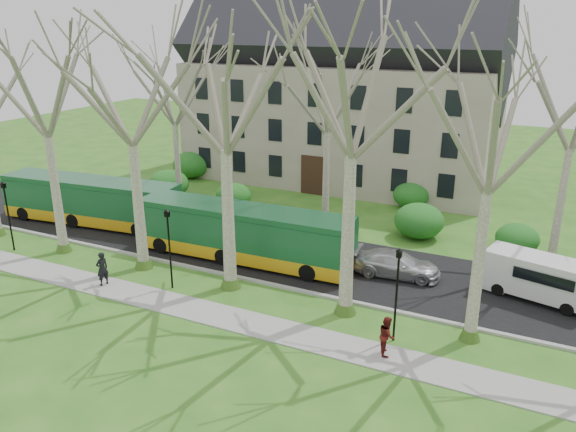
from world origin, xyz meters
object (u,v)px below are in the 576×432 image
object	(u,v)px
pedestrian_a	(102,269)
bus_lead	(91,201)
bus_follow	(243,233)
sedan	(396,264)
pedestrian_b	(387,335)
van_a	(539,278)

from	to	relation	value
pedestrian_a	bus_lead	bearing A→B (deg)	-117.32
bus_follow	sedan	bearing A→B (deg)	8.82
bus_follow	pedestrian_b	distance (m)	12.17
bus_follow	pedestrian_a	world-z (taller)	bus_follow
pedestrian_a	pedestrian_b	bearing A→B (deg)	106.46
bus_follow	van_a	distance (m)	16.07
bus_lead	pedestrian_a	bearing A→B (deg)	-48.93
bus_lead	pedestrian_b	world-z (taller)	bus_lead
bus_lead	bus_follow	world-z (taller)	bus_follow
sedan	bus_follow	bearing A→B (deg)	94.17
bus_lead	pedestrian_a	xyz separation A→B (m)	(7.63, -7.18, -0.70)
pedestrian_b	bus_follow	bearing A→B (deg)	37.84
bus_follow	van_a	bearing A→B (deg)	5.52
van_a	pedestrian_a	size ratio (longest dim) A/B	2.78
bus_lead	pedestrian_b	xyz separation A→B (m)	(23.12, -7.03, -0.76)
bus_lead	bus_follow	bearing A→B (deg)	-9.80
sedan	pedestrian_b	distance (m)	7.94
bus_lead	bus_follow	size ratio (longest dim) A/B	0.99
van_a	pedestrian_b	bearing A→B (deg)	-110.31
van_a	pedestrian_b	xyz separation A→B (m)	(-5.45, -8.13, -0.27)
sedan	van_a	bearing A→B (deg)	-93.24
pedestrian_a	pedestrian_b	xyz separation A→B (m)	(15.48, 0.15, -0.07)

